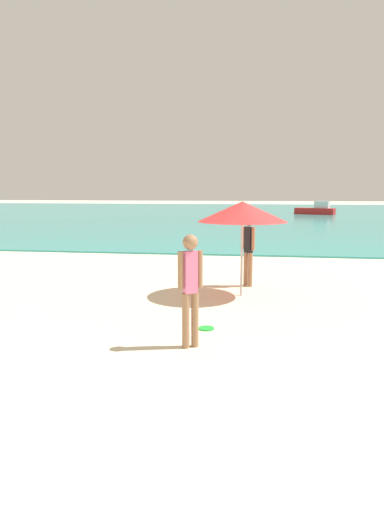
{
  "coord_description": "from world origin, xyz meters",
  "views": [
    {
      "loc": [
        1.24,
        -0.56,
        2.34
      ],
      "look_at": [
        0.08,
        7.29,
        1.18
      ],
      "focal_mm": 31.53,
      "sensor_mm": 36.0,
      "label": 1
    }
  ],
  "objects_px": {
    "frisbee": "(206,328)",
    "person_standing": "(190,284)",
    "boat_far": "(316,210)",
    "person_distant": "(248,247)",
    "beach_umbrella": "(242,212)"
  },
  "relations": [
    {
      "from": "person_distant",
      "to": "boat_far",
      "type": "xyz_separation_m",
      "value": [
        5.71,
        33.63,
        -0.48
      ]
    },
    {
      "from": "person_standing",
      "to": "person_distant",
      "type": "height_order",
      "value": "person_distant"
    },
    {
      "from": "boat_far",
      "to": "beach_umbrella",
      "type": "bearing_deg",
      "value": 101.5
    },
    {
      "from": "frisbee",
      "to": "person_distant",
      "type": "distance_m",
      "value": 3.78
    },
    {
      "from": "person_distant",
      "to": "boat_far",
      "type": "bearing_deg",
      "value": 122.57
    },
    {
      "from": "person_distant",
      "to": "boat_far",
      "type": "relative_size",
      "value": 0.44
    },
    {
      "from": "frisbee",
      "to": "boat_far",
      "type": "bearing_deg",
      "value": 80.37
    },
    {
      "from": "beach_umbrella",
      "to": "frisbee",
      "type": "bearing_deg",
      "value": -100.84
    },
    {
      "from": "boat_far",
      "to": "frisbee",
      "type": "bearing_deg",
      "value": 101.41
    },
    {
      "from": "frisbee",
      "to": "boat_far",
      "type": "height_order",
      "value": "boat_far"
    },
    {
      "from": "person_standing",
      "to": "boat_far",
      "type": "distance_m",
      "value": 38.71
    },
    {
      "from": "person_distant",
      "to": "boat_far",
      "type": "distance_m",
      "value": 34.12
    },
    {
      "from": "frisbee",
      "to": "person_standing",
      "type": "bearing_deg",
      "value": -98.44
    },
    {
      "from": "frisbee",
      "to": "boat_far",
      "type": "relative_size",
      "value": 0.07
    },
    {
      "from": "person_standing",
      "to": "frisbee",
      "type": "xyz_separation_m",
      "value": [
        0.14,
        0.92,
        -0.96
      ]
    }
  ]
}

